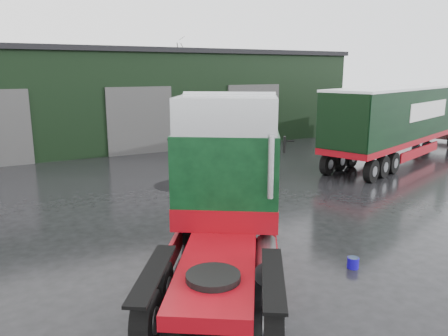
# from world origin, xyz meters

# --- Properties ---
(ground) EXTENTS (100.00, 100.00, 0.00)m
(ground) POSITION_xyz_m (0.00, 0.00, 0.00)
(ground) COLOR black
(warehouse) EXTENTS (32.40, 12.40, 6.30)m
(warehouse) POSITION_xyz_m (2.00, 20.00, 3.16)
(warehouse) COLOR black
(warehouse) RESTS_ON ground
(hero_tractor) EXTENTS (6.33, 7.50, 4.36)m
(hero_tractor) POSITION_xyz_m (-1.62, -3.00, 2.18)
(hero_tractor) COLOR black
(hero_tractor) RESTS_ON ground
(lorry_right) EXTENTS (15.73, 7.61, 4.12)m
(lorry_right) POSITION_xyz_m (13.40, 5.00, 2.06)
(lorry_right) COLOR silver
(lorry_right) RESTS_ON ground
(wash_bucket) EXTENTS (0.36, 0.36, 0.28)m
(wash_bucket) POSITION_xyz_m (1.79, -3.78, 0.14)
(wash_bucket) COLOR #1307A8
(wash_bucket) RESTS_ON ground
(tree_back_b) EXTENTS (4.40, 4.40, 7.50)m
(tree_back_b) POSITION_xyz_m (10.00, 30.00, 3.75)
(tree_back_b) COLOR black
(tree_back_b) RESTS_ON ground
(puddle_1) EXTENTS (2.10, 2.10, 0.01)m
(puddle_1) POSITION_xyz_m (1.03, 5.98, 0.00)
(puddle_1) COLOR black
(puddle_1) RESTS_ON ground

